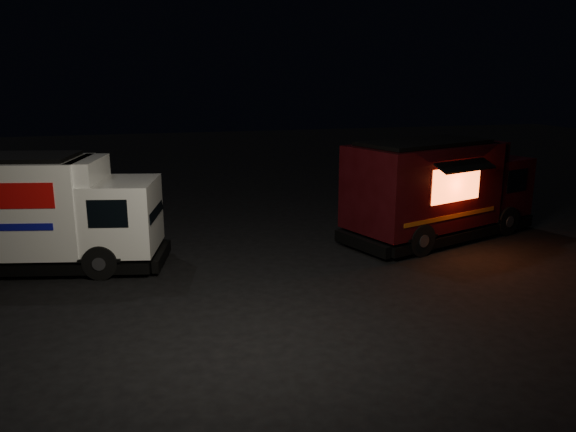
# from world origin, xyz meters

# --- Properties ---
(ground) EXTENTS (80.00, 80.00, 0.00)m
(ground) POSITION_xyz_m (0.00, 0.00, 0.00)
(ground) COLOR black
(ground) RESTS_ON ground
(white_truck) EXTENTS (7.14, 3.70, 3.08)m
(white_truck) POSITION_xyz_m (-5.38, 2.68, 1.54)
(white_truck) COLOR silver
(white_truck) RESTS_ON ground
(red_truck) EXTENTS (7.27, 4.57, 3.17)m
(red_truck) POSITION_xyz_m (6.72, 2.59, 1.59)
(red_truck) COLOR #35090E
(red_truck) RESTS_ON ground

